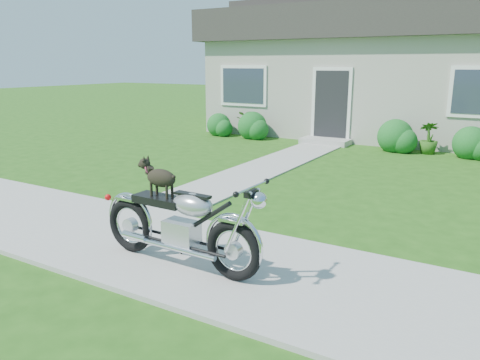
{
  "coord_description": "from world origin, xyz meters",
  "views": [
    {
      "loc": [
        3.29,
        -4.31,
        2.29
      ],
      "look_at": [
        0.13,
        1.0,
        0.75
      ],
      "focal_mm": 35.0,
      "sensor_mm": 36.0,
      "label": 1
    }
  ],
  "objects_px": {
    "house": "(409,68)",
    "potted_plant_left": "(247,125)",
    "potted_plant_right": "(429,138)",
    "motorcycle_with_dog": "(180,222)"
  },
  "relations": [
    {
      "from": "potted_plant_left",
      "to": "potted_plant_right",
      "type": "bearing_deg",
      "value": 0.0
    },
    {
      "from": "house",
      "to": "potted_plant_left",
      "type": "height_order",
      "value": "house"
    },
    {
      "from": "house",
      "to": "potted_plant_left",
      "type": "relative_size",
      "value": 15.8
    },
    {
      "from": "house",
      "to": "potted_plant_right",
      "type": "xyz_separation_m",
      "value": [
        1.35,
        -3.44,
        -1.74
      ]
    },
    {
      "from": "potted_plant_left",
      "to": "motorcycle_with_dog",
      "type": "relative_size",
      "value": 0.36
    },
    {
      "from": "potted_plant_right",
      "to": "motorcycle_with_dog",
      "type": "bearing_deg",
      "value": -97.58
    },
    {
      "from": "house",
      "to": "potted_plant_left",
      "type": "xyz_separation_m",
      "value": [
        -4.09,
        -3.44,
        -1.76
      ]
    },
    {
      "from": "potted_plant_right",
      "to": "potted_plant_left",
      "type": "bearing_deg",
      "value": 180.0
    },
    {
      "from": "house",
      "to": "potted_plant_right",
      "type": "relative_size",
      "value": 15.09
    },
    {
      "from": "house",
      "to": "motorcycle_with_dog",
      "type": "relative_size",
      "value": 5.67
    }
  ]
}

